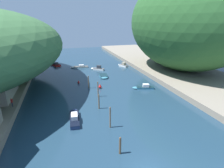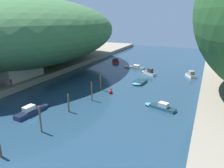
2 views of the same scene
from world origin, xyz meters
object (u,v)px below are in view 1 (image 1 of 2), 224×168
(boat_small_dinghy, at_px, (123,65))
(boat_cabin_cruiser, at_px, (55,64))
(boat_red_skiff, at_px, (79,67))
(channel_buoy_far, at_px, (100,87))
(boat_near_quay, at_px, (75,117))
(channel_buoy_near, at_px, (79,82))
(person_on_quay, at_px, (12,102))
(boat_white_cruiser, at_px, (97,68))
(boat_open_rowboat, at_px, (143,87))
(boat_far_upstream, at_px, (104,76))

(boat_small_dinghy, bearing_deg, boat_cabin_cruiser, 129.94)
(boat_red_skiff, relative_size, channel_buoy_far, 5.51)
(channel_buoy_far, bearing_deg, boat_near_quay, -120.12)
(channel_buoy_near, bearing_deg, person_on_quay, -136.74)
(boat_small_dinghy, xyz_separation_m, person_on_quay, (-30.42, -26.04, 1.72))
(boat_white_cruiser, height_order, channel_buoy_near, boat_white_cruiser)
(person_on_quay, bearing_deg, boat_red_skiff, -19.59)
(boat_white_cruiser, xyz_separation_m, boat_red_skiff, (-5.52, 4.77, -0.18))
(boat_small_dinghy, distance_m, boat_open_rowboat, 22.14)
(boat_red_skiff, xyz_separation_m, boat_open_rowboat, (12.64, -24.71, 0.05))
(boat_far_upstream, height_order, boat_white_cruiser, boat_white_cruiser)
(channel_buoy_far, relative_size, person_on_quay, 0.68)
(boat_cabin_cruiser, xyz_separation_m, person_on_quay, (-6.85, -34.76, 1.80))
(boat_near_quay, relative_size, boat_red_skiff, 1.02)
(boat_red_skiff, xyz_separation_m, channel_buoy_near, (-2.09, -16.53, 0.04))
(boat_far_upstream, height_order, channel_buoy_far, channel_buoy_far)
(boat_open_rowboat, bearing_deg, boat_white_cruiser, 35.85)
(channel_buoy_far, bearing_deg, channel_buoy_near, 132.98)
(boat_near_quay, bearing_deg, boat_small_dinghy, 61.20)
(boat_white_cruiser, distance_m, boat_small_dinghy, 10.02)
(boat_red_skiff, bearing_deg, channel_buoy_far, -163.79)
(boat_near_quay, distance_m, boat_cabin_cruiser, 40.30)
(boat_cabin_cruiser, relative_size, boat_small_dinghy, 1.44)
(boat_near_quay, height_order, boat_open_rowboat, boat_near_quay)
(person_on_quay, bearing_deg, boat_white_cruiser, -32.56)
(boat_open_rowboat, height_order, channel_buoy_near, boat_open_rowboat)
(boat_cabin_cruiser, relative_size, boat_white_cruiser, 1.34)
(boat_near_quay, height_order, channel_buoy_far, boat_near_quay)
(boat_small_dinghy, xyz_separation_m, boat_open_rowboat, (-2.69, -21.98, -0.12))
(boat_far_upstream, distance_m, boat_cabin_cruiser, 23.69)
(boat_white_cruiser, relative_size, boat_open_rowboat, 0.83)
(boat_red_skiff, distance_m, boat_open_rowboat, 27.75)
(boat_far_upstream, distance_m, boat_open_rowboat, 13.47)
(boat_cabin_cruiser, bearing_deg, boat_open_rowboat, -81.76)
(boat_near_quay, bearing_deg, channel_buoy_near, 85.15)
(boat_cabin_cruiser, distance_m, channel_buoy_far, 29.56)
(channel_buoy_far, bearing_deg, boat_far_upstream, 69.78)
(boat_open_rowboat, xyz_separation_m, channel_buoy_far, (-10.08, 3.18, 0.09))
(channel_buoy_far, bearing_deg, boat_cabin_cruiser, 111.43)
(boat_red_skiff, height_order, channel_buoy_far, channel_buoy_far)
(channel_buoy_near, relative_size, person_on_quay, 0.52)
(boat_white_cruiser, relative_size, boat_red_skiff, 0.72)
(boat_open_rowboat, bearing_deg, channel_buoy_far, 88.66)
(boat_near_quay, distance_m, boat_far_upstream, 23.37)
(channel_buoy_near, bearing_deg, boat_open_rowboat, -29.02)
(boat_small_dinghy, bearing_deg, channel_buoy_near, -171.36)
(boat_near_quay, distance_m, boat_small_dinghy, 37.30)
(boat_white_cruiser, height_order, boat_red_skiff, boat_white_cruiser)
(boat_small_dinghy, relative_size, person_on_quay, 2.49)
(boat_red_skiff, bearing_deg, boat_open_rowboat, -143.47)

